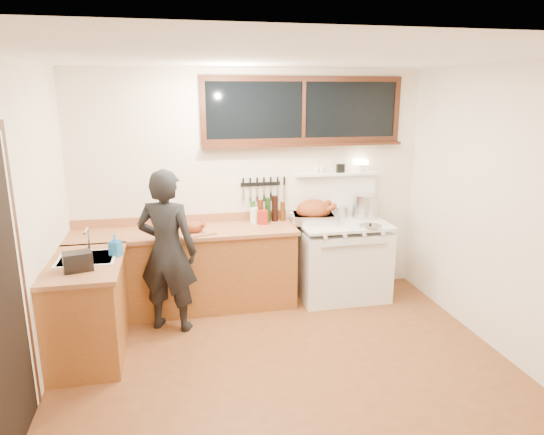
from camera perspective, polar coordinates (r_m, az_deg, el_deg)
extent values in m
cube|color=brown|center=(4.45, 1.72, -17.47)|extent=(4.00, 3.50, 0.02)
cube|color=white|center=(5.61, -2.46, 3.78)|extent=(4.00, 0.05, 2.60)
cube|color=white|center=(2.34, 12.52, -12.41)|extent=(4.00, 0.05, 2.60)
cube|color=white|center=(3.97, -27.89, -2.48)|extent=(0.05, 3.50, 2.60)
cube|color=white|center=(4.80, 26.04, 0.47)|extent=(0.05, 3.50, 2.60)
cube|color=white|center=(3.78, 2.04, 18.77)|extent=(4.00, 3.50, 0.05)
cube|color=brown|center=(5.46, -10.15, -6.25)|extent=(2.40, 0.60, 0.86)
cube|color=#9E633F|center=(5.31, -10.36, -1.73)|extent=(2.44, 0.64, 0.04)
cube|color=#9E633F|center=(5.57, -10.49, -0.21)|extent=(2.40, 0.03, 0.10)
sphere|color=#B78C38|center=(5.18, -21.32, -5.02)|extent=(0.03, 0.03, 0.03)
sphere|color=#B78C38|center=(5.12, -15.78, -4.79)|extent=(0.03, 0.03, 0.03)
sphere|color=#B78C38|center=(5.10, -10.16, -4.51)|extent=(0.03, 0.03, 0.03)
sphere|color=#B78C38|center=(5.14, -4.57, -4.19)|extent=(0.03, 0.03, 0.03)
sphere|color=#B78C38|center=(5.21, 0.35, -3.87)|extent=(0.03, 0.03, 0.03)
cube|color=brown|center=(4.76, -20.82, -10.20)|extent=(0.60, 1.05, 0.86)
cube|color=#9E633F|center=(4.60, -21.20, -5.08)|extent=(0.64, 1.09, 0.04)
cube|color=white|center=(4.68, -20.90, -5.24)|extent=(0.45, 0.40, 0.14)
cube|color=white|center=(4.66, -20.97, -4.48)|extent=(0.50, 0.45, 0.01)
cylinder|color=silver|center=(4.79, -20.78, -2.49)|extent=(0.02, 0.02, 0.24)
cylinder|color=silver|center=(4.69, -21.04, -1.49)|extent=(0.02, 0.18, 0.02)
cube|color=white|center=(5.74, 8.20, -5.31)|extent=(1.00, 0.70, 0.82)
cube|color=white|center=(5.60, 8.37, -0.74)|extent=(1.02, 0.72, 0.03)
cube|color=white|center=(5.41, 9.46, -5.39)|extent=(0.88, 0.02, 0.46)
cylinder|color=silver|center=(5.31, 9.69, -3.27)|extent=(0.75, 0.02, 0.02)
cylinder|color=white|center=(5.18, 6.30, -2.34)|extent=(0.04, 0.03, 0.04)
cylinder|color=white|center=(5.25, 8.58, -2.18)|extent=(0.04, 0.03, 0.04)
cylinder|color=white|center=(5.33, 10.80, -2.03)|extent=(0.04, 0.03, 0.04)
cylinder|color=white|center=(5.41, 12.95, -1.88)|extent=(0.04, 0.03, 0.04)
cube|color=white|center=(5.83, 7.39, 2.59)|extent=(1.00, 0.05, 0.50)
cube|color=white|center=(5.75, 7.57, 5.11)|extent=(1.00, 0.12, 0.03)
cylinder|color=white|center=(5.85, 10.38, 5.75)|extent=(0.09, 0.09, 0.09)
cube|color=#FFE5B2|center=(5.84, 10.41, 6.44)|extent=(0.16, 0.08, 0.05)
cube|color=black|center=(5.76, 8.07, 5.76)|extent=(0.09, 0.05, 0.10)
cylinder|color=white|center=(5.69, 5.87, 5.66)|extent=(0.04, 0.04, 0.09)
cylinder|color=white|center=(5.67, 5.29, 5.65)|extent=(0.04, 0.04, 0.09)
cube|color=black|center=(5.60, 3.73, 12.51)|extent=(2.20, 0.01, 0.62)
cube|color=black|center=(5.60, 3.80, 15.99)|extent=(2.32, 0.04, 0.06)
cube|color=black|center=(5.62, 3.68, 9.04)|extent=(2.32, 0.04, 0.06)
cube|color=black|center=(5.40, -8.16, 12.32)|extent=(0.06, 0.04, 0.62)
cube|color=black|center=(6.00, 14.43, 12.23)|extent=(0.06, 0.04, 0.62)
cube|color=black|center=(5.60, 3.74, 12.51)|extent=(0.04, 0.04, 0.62)
cube|color=black|center=(5.58, 3.81, 8.53)|extent=(2.32, 0.13, 0.03)
cube|color=black|center=(3.54, -29.23, -8.89)|extent=(0.01, 0.86, 2.10)
cube|color=black|center=(3.97, -27.19, -6.18)|extent=(0.01, 0.07, 2.10)
cube|color=black|center=(5.59, -1.39, 3.96)|extent=(0.46, 0.02, 0.04)
cube|color=silver|center=(5.56, -3.38, 2.73)|extent=(0.02, 0.00, 0.18)
cube|color=black|center=(5.53, -3.40, 4.15)|extent=(0.02, 0.02, 0.10)
cube|color=silver|center=(5.57, -2.57, 2.76)|extent=(0.02, 0.00, 0.18)
cube|color=black|center=(5.54, -2.58, 4.18)|extent=(0.02, 0.02, 0.10)
cube|color=silver|center=(5.58, -1.76, 2.80)|extent=(0.02, 0.00, 0.18)
cube|color=black|center=(5.56, -1.77, 4.21)|extent=(0.02, 0.02, 0.10)
cube|color=silver|center=(5.60, -0.95, 2.84)|extent=(0.03, 0.00, 0.18)
cube|color=black|center=(5.57, -0.95, 4.25)|extent=(0.02, 0.02, 0.10)
cube|color=silver|center=(5.61, -0.15, 2.87)|extent=(0.03, 0.00, 0.18)
cube|color=black|center=(5.59, -0.15, 4.28)|extent=(0.02, 0.02, 0.10)
cube|color=silver|center=(5.63, 0.65, 2.90)|extent=(0.03, 0.00, 0.18)
cube|color=black|center=(5.60, 0.66, 4.31)|extent=(0.02, 0.02, 0.10)
cube|color=silver|center=(5.65, 1.44, 2.94)|extent=(0.03, 0.00, 0.18)
cube|color=black|center=(5.62, 1.45, 4.33)|extent=(0.02, 0.02, 0.10)
imported|color=black|center=(4.90, -12.22, -3.90)|extent=(0.71, 0.59, 1.65)
imported|color=#287ACA|center=(4.62, -17.96, -3.08)|extent=(0.12, 0.12, 0.21)
cube|color=black|center=(4.36, -21.88, -4.81)|extent=(0.26, 0.21, 0.16)
cube|color=#9E633F|center=(5.16, -9.12, -1.81)|extent=(0.46, 0.40, 0.02)
ellipsoid|color=brown|center=(5.14, -9.15, -1.12)|extent=(0.25, 0.21, 0.12)
sphere|color=brown|center=(5.18, -8.13, -0.65)|extent=(0.05, 0.05, 0.05)
sphere|color=brown|center=(5.09, -8.06, -0.93)|extent=(0.05, 0.05, 0.05)
cube|color=silver|center=(5.56, 4.88, -0.04)|extent=(0.56, 0.46, 0.10)
cube|color=#3F3F42|center=(5.55, 4.88, 0.31)|extent=(0.50, 0.40, 0.03)
torus|color=silver|center=(5.48, 2.25, 0.32)|extent=(0.03, 0.10, 0.10)
torus|color=silver|center=(5.63, 7.45, 0.59)|extent=(0.03, 0.10, 0.10)
ellipsoid|color=brown|center=(5.54, 4.90, 0.86)|extent=(0.44, 0.36, 0.25)
cylinder|color=brown|center=(5.49, 6.53, 0.90)|extent=(0.15, 0.09, 0.11)
sphere|color=brown|center=(5.50, 7.26, 1.29)|extent=(0.08, 0.08, 0.08)
cylinder|color=brown|center=(5.66, 5.93, 1.34)|extent=(0.15, 0.09, 0.11)
sphere|color=brown|center=(5.68, 6.64, 1.72)|extent=(0.08, 0.08, 0.08)
cylinder|color=silver|center=(5.82, 10.90, 1.31)|extent=(0.34, 0.34, 0.28)
cylinder|color=silver|center=(5.78, 7.94, 0.62)|extent=(0.22, 0.22, 0.13)
cylinder|color=black|center=(5.89, 7.83, 1.43)|extent=(0.06, 0.18, 0.02)
cylinder|color=silver|center=(5.45, 11.49, -1.00)|extent=(0.29, 0.29, 0.02)
sphere|color=black|center=(5.45, 11.50, -0.81)|extent=(0.03, 0.03, 0.03)
cube|color=#9C1F11|center=(5.45, -1.06, 0.02)|extent=(0.12, 0.11, 0.16)
cylinder|color=white|center=(5.49, -2.13, 0.22)|extent=(0.12, 0.12, 0.18)
cylinder|color=black|center=(5.52, -2.30, 0.70)|extent=(0.06, 0.06, 0.25)
cylinder|color=black|center=(5.54, -1.39, 0.80)|extent=(0.07, 0.07, 0.26)
cylinder|color=black|center=(5.55, -0.50, 0.94)|extent=(0.06, 0.06, 0.28)
cylinder|color=black|center=(5.57, 0.35, 1.08)|extent=(0.07, 0.07, 0.30)
cylinder|color=black|center=(5.60, 1.27, 0.73)|extent=(0.06, 0.06, 0.22)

